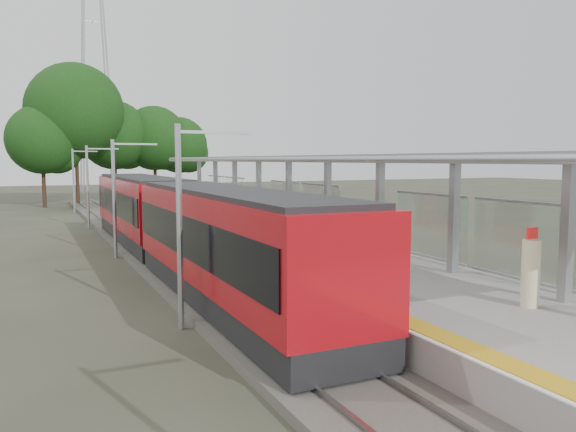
{
  "coord_description": "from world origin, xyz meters",
  "views": [
    {
      "loc": [
        -9.87,
        -7.39,
        4.48
      ],
      "look_at": [
        -0.7,
        12.31,
        2.3
      ],
      "focal_mm": 35.0,
      "sensor_mm": 36.0,
      "label": 1
    }
  ],
  "objects_px": {
    "bench_mid": "(345,231)",
    "bench_far": "(216,205)",
    "litter_bin": "(307,227)",
    "train": "(174,220)",
    "info_pillar_far": "(225,207)",
    "info_pillar_near": "(531,273)"
  },
  "relations": [
    {
      "from": "bench_mid",
      "to": "bench_far",
      "type": "xyz_separation_m",
      "value": [
        -0.66,
        15.67,
        -0.01
      ]
    },
    {
      "from": "info_pillar_near",
      "to": "bench_mid",
      "type": "bearing_deg",
      "value": 72.95
    },
    {
      "from": "train",
      "to": "bench_mid",
      "type": "xyz_separation_m",
      "value": [
        6.78,
        -2.12,
        -0.56
      ]
    },
    {
      "from": "bench_far",
      "to": "litter_bin",
      "type": "height_order",
      "value": "bench_far"
    },
    {
      "from": "litter_bin",
      "to": "train",
      "type": "bearing_deg",
      "value": 179.43
    },
    {
      "from": "train",
      "to": "info_pillar_near",
      "type": "bearing_deg",
      "value": -67.8
    },
    {
      "from": "bench_mid",
      "to": "info_pillar_near",
      "type": "bearing_deg",
      "value": -83.52
    },
    {
      "from": "bench_far",
      "to": "info_pillar_far",
      "type": "bearing_deg",
      "value": -112.91
    },
    {
      "from": "bench_far",
      "to": "bench_mid",
      "type": "bearing_deg",
      "value": -99.55
    },
    {
      "from": "train",
      "to": "litter_bin",
      "type": "xyz_separation_m",
      "value": [
        6.03,
        -0.06,
        -0.6
      ]
    },
    {
      "from": "train",
      "to": "bench_far",
      "type": "height_order",
      "value": "train"
    },
    {
      "from": "litter_bin",
      "to": "info_pillar_far",
      "type": "bearing_deg",
      "value": 94.44
    },
    {
      "from": "bench_mid",
      "to": "bench_far",
      "type": "relative_size",
      "value": 1.01
    },
    {
      "from": "train",
      "to": "bench_mid",
      "type": "height_order",
      "value": "train"
    },
    {
      "from": "bench_mid",
      "to": "info_pillar_far",
      "type": "bearing_deg",
      "value": 111.29
    },
    {
      "from": "train",
      "to": "litter_bin",
      "type": "relative_size",
      "value": 30.67
    },
    {
      "from": "bench_mid",
      "to": "info_pillar_near",
      "type": "xyz_separation_m",
      "value": [
        -1.43,
        -10.98,
        0.34
      ]
    },
    {
      "from": "bench_mid",
      "to": "litter_bin",
      "type": "relative_size",
      "value": 1.57
    },
    {
      "from": "train",
      "to": "info_pillar_far",
      "type": "distance_m",
      "value": 10.73
    },
    {
      "from": "bench_mid",
      "to": "bench_far",
      "type": "bearing_deg",
      "value": 106.33
    },
    {
      "from": "info_pillar_far",
      "to": "info_pillar_near",
      "type": "bearing_deg",
      "value": -95.46
    },
    {
      "from": "train",
      "to": "info_pillar_far",
      "type": "xyz_separation_m",
      "value": [
        5.3,
        9.32,
        -0.36
      ]
    }
  ]
}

